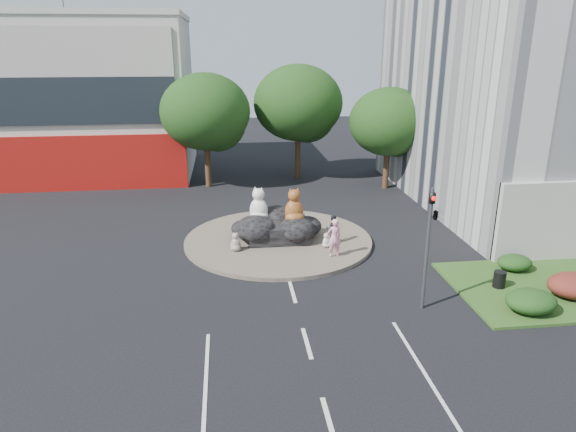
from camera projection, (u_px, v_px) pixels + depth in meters
name	position (u px, v px, depth m)	size (l,w,h in m)	color
ground	(307.00, 343.00, 18.20)	(120.00, 120.00, 0.00)	black
roundabout_island	(278.00, 240.00, 27.59)	(10.00, 10.00, 0.20)	brown
rock_plinth	(278.00, 230.00, 27.41)	(3.20, 2.60, 0.90)	black
shophouse_block	(28.00, 97.00, 40.48)	(25.20, 12.30, 17.40)	beige
grass_verge	(568.00, 286.00, 22.38)	(10.00, 6.00, 0.12)	#254F1A
tree_left	(206.00, 115.00, 36.87)	(6.46, 6.46, 8.27)	#382314
tree_mid	(299.00, 107.00, 39.45)	(6.84, 6.84, 8.76)	#382314
tree_right	(389.00, 125.00, 36.66)	(5.70, 5.70, 7.30)	#382314
hedge_near_green	(531.00, 301.00, 19.99)	(2.00, 1.60, 0.90)	#1A3912
hedge_red	(574.00, 285.00, 21.20)	(2.20, 1.76, 0.99)	#552216
hedge_back_green	(515.00, 263.00, 23.77)	(1.60, 1.28, 0.72)	#1A3912
traffic_light	(432.00, 223.00, 19.52)	(0.44, 1.24, 5.00)	#595B60
street_lamp	(535.00, 160.00, 25.75)	(2.34, 0.22, 8.06)	#595B60
cat_white	(259.00, 204.00, 27.17)	(1.14, 0.99, 1.91)	silver
cat_tabby	(294.00, 205.00, 26.95)	(1.15, 1.00, 1.91)	#AF5624
kitten_calico	(236.00, 241.00, 25.78)	(0.59, 0.51, 0.99)	white
kitten_white	(326.00, 240.00, 26.24)	(0.48, 0.42, 0.80)	beige
pedestrian_pink	(334.00, 238.00, 24.93)	(0.70, 0.46, 1.92)	pink
pedestrian_dark	(333.00, 229.00, 26.74)	(0.73, 0.57, 1.50)	black
parked_car	(53.00, 180.00, 37.49)	(1.50, 4.30, 1.42)	#B5B8BE
litter_bin	(499.00, 279.00, 22.07)	(0.52, 0.52, 0.72)	black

